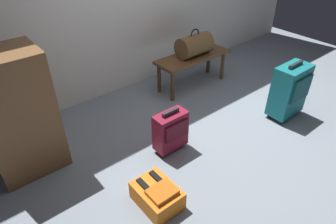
{
  "coord_description": "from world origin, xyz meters",
  "views": [
    {
      "loc": [
        -1.99,
        -1.48,
        1.97
      ],
      "look_at": [
        -0.41,
        0.45,
        0.25
      ],
      "focal_mm": 31.95,
      "sensor_mm": 36.0,
      "label": 1
    }
  ],
  "objects": [
    {
      "name": "side_cabinet",
      "position": [
        -1.68,
        0.86,
        0.55
      ],
      "size": [
        0.56,
        0.44,
        1.1
      ],
      "color": "brown",
      "rests_on": "ground"
    },
    {
      "name": "duffel_bag_brown",
      "position": [
        0.48,
        1.03,
        0.56
      ],
      "size": [
        0.44,
        0.26,
        0.34
      ],
      "color": "brown",
      "rests_on": "bench"
    },
    {
      "name": "suitcase_small_burgundy",
      "position": [
        -0.57,
        0.21,
        0.24
      ],
      "size": [
        0.32,
        0.19,
        0.46
      ],
      "color": "maroon",
      "rests_on": "ground"
    },
    {
      "name": "bench",
      "position": [
        0.46,
        1.03,
        0.36
      ],
      "size": [
        1.0,
        0.36,
        0.42
      ],
      "color": "brown",
      "rests_on": "ground"
    },
    {
      "name": "ground_plane",
      "position": [
        0.0,
        0.0,
        0.0
      ],
      "size": [
        6.6,
        6.6,
        0.0
      ],
      "primitive_type": "plane",
      "color": "slate"
    },
    {
      "name": "cell_phone",
      "position": [
        0.77,
        1.07,
        0.43
      ],
      "size": [
        0.07,
        0.14,
        0.01
      ],
      "color": "#191E4C",
      "rests_on": "bench"
    },
    {
      "name": "backpack_orange",
      "position": [
        -1.07,
        -0.22,
        0.09
      ],
      "size": [
        0.28,
        0.38,
        0.21
      ],
      "color": "orange",
      "rests_on": "ground"
    },
    {
      "name": "suitcase_upright_teal",
      "position": [
        0.79,
        -0.15,
        0.33
      ],
      "size": [
        0.4,
        0.26,
        0.65
      ],
      "color": "#14666B",
      "rests_on": "ground"
    }
  ]
}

